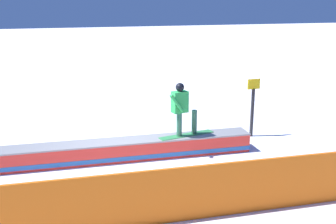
# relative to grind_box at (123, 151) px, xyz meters

# --- Properties ---
(ground_plane) EXTENTS (120.00, 120.00, 0.00)m
(ground_plane) POSITION_rel_grind_box_xyz_m (0.00, 0.00, -0.23)
(ground_plane) COLOR white
(grind_box) EXTENTS (6.86, 1.28, 0.52)m
(grind_box) POSITION_rel_grind_box_xyz_m (0.00, 0.00, 0.00)
(grind_box) COLOR red
(grind_box) RESTS_ON ground_plane
(snowboarder) EXTENTS (1.58, 0.53, 1.43)m
(snowboarder) POSITION_rel_grind_box_xyz_m (-1.55, 0.18, 1.06)
(snowboarder) COLOR #328448
(snowboarder) RESTS_ON grind_box
(safety_fence) EXTENTS (9.39, 0.96, 1.07)m
(safety_fence) POSITION_rel_grind_box_xyz_m (0.00, 3.30, 0.30)
(safety_fence) COLOR orange
(safety_fence) RESTS_ON ground_plane
(trail_marker) EXTENTS (0.40, 0.10, 1.76)m
(trail_marker) POSITION_rel_grind_box_xyz_m (-4.10, -0.53, 0.71)
(trail_marker) COLOR #262628
(trail_marker) RESTS_ON ground_plane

